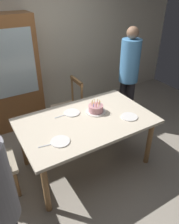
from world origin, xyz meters
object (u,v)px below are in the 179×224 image
at_px(plate_far_side, 72,113).
at_px(dining_table, 86,125).
at_px(chair_spindle_back, 68,108).
at_px(person_guest, 129,73).
at_px(china_cabinet, 5,76).
at_px(plate_near_celebrant, 60,141).
at_px(birthday_cake, 96,109).
at_px(plate_near_guest, 129,117).

bearing_deg(plate_far_side, dining_table, -70.26).
relative_size(plate_far_side, chair_spindle_back, 0.23).
height_order(person_guest, china_cabinet, china_cabinet).
bearing_deg(plate_near_celebrant, dining_table, 26.87).
xyz_separation_m(chair_spindle_back, china_cabinet, (-0.79, 0.70, 0.49)).
xyz_separation_m(dining_table, plate_near_celebrant, (-0.47, -0.24, 0.09)).
xyz_separation_m(plate_near_celebrant, plate_far_side, (0.39, 0.48, 0.00)).
distance_m(birthday_cake, plate_far_side, 0.33).
bearing_deg(chair_spindle_back, china_cabinet, 138.26).
bearing_deg(plate_near_guest, dining_table, 155.09).
height_order(chair_spindle_back, china_cabinet, china_cabinet).
bearing_deg(birthday_cake, plate_far_side, 154.34).
distance_m(plate_near_celebrant, person_guest, 1.85).
bearing_deg(person_guest, plate_near_guest, -128.34).
xyz_separation_m(plate_near_celebrant, plate_near_guest, (0.99, 0.00, 0.00)).
bearing_deg(plate_near_guest, birthday_cake, 132.30).
bearing_deg(plate_near_celebrant, plate_near_guest, 0.00).
bearing_deg(plate_far_side, chair_spindle_back, 69.38).
relative_size(plate_far_side, person_guest, 0.13).
relative_size(dining_table, chair_spindle_back, 1.82).
bearing_deg(plate_near_celebrant, chair_spindle_back, 60.50).
bearing_deg(plate_near_guest, plate_far_side, 141.48).
distance_m(dining_table, china_cabinet, 1.71).
relative_size(birthday_cake, chair_spindle_back, 0.29).
xyz_separation_m(plate_far_side, china_cabinet, (-0.56, 1.32, 0.19)).
relative_size(birthday_cake, plate_near_guest, 1.27).
bearing_deg(plate_far_side, plate_near_celebrant, -128.92).
bearing_deg(china_cabinet, birthday_cake, -59.65).
bearing_deg(dining_table, china_cabinet, 112.49).
height_order(birthday_cake, person_guest, person_guest).
bearing_deg(plate_far_side, person_guest, 15.23).
bearing_deg(plate_near_guest, china_cabinet, 122.89).
bearing_deg(person_guest, china_cabinet, 151.72).
distance_m(chair_spindle_back, person_guest, 1.18).
bearing_deg(birthday_cake, dining_table, -154.86).
xyz_separation_m(plate_far_side, person_guest, (1.25, 0.34, 0.22)).
xyz_separation_m(birthday_cake, plate_far_side, (-0.30, 0.14, -0.04)).
bearing_deg(person_guest, chair_spindle_back, 165.16).
xyz_separation_m(plate_near_guest, chair_spindle_back, (-0.37, 1.09, -0.31)).
bearing_deg(chair_spindle_back, birthday_cake, -85.06).
distance_m(birthday_cake, plate_near_celebrant, 0.76).
relative_size(plate_near_guest, chair_spindle_back, 0.23).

